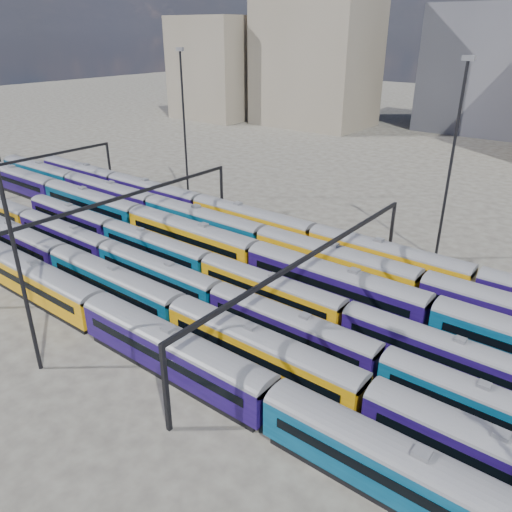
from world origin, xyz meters
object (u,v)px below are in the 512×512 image
Objects in this scene: rake_2 at (107,251)px; rake_0 at (172,348)px; rake_1 at (260,347)px; mast_2 at (10,226)px.

rake_0 is at bearing -23.70° from rake_2.
rake_1 is at bearing -9.87° from rake_2.
rake_2 is at bearing 170.13° from rake_1.
rake_1 is 29.17m from rake_2.
rake_1 reaches higher than rake_2.
mast_2 is at bearing -53.62° from rake_2.
mast_2 is (12.53, -17.00, 11.53)m from rake_2.
rake_2 is (-22.78, 10.00, -0.39)m from rake_0.
rake_1 is at bearing 36.51° from mast_2.
rake_1 is 23.12m from mast_2.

